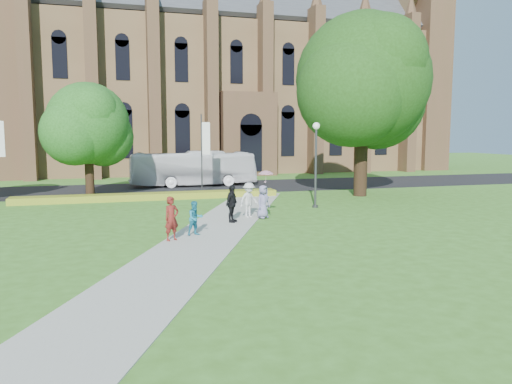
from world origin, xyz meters
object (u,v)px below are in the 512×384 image
object	(u,v)px
tour_coach	(193,169)
pedestrian_0	(172,219)
large_tree	(363,80)
streetlamp	(316,154)

from	to	relation	value
tour_coach	pedestrian_0	size ratio (longest dim) A/B	5.80
large_tree	pedestrian_0	xyz separation A→B (m)	(-15.23, -11.82, -7.39)
streetlamp	pedestrian_0	xyz separation A→B (m)	(-9.73, -7.32, -2.32)
streetlamp	large_tree	world-z (taller)	large_tree
streetlamp	pedestrian_0	distance (m)	12.39
pedestrian_0	streetlamp	bearing A→B (deg)	10.40
tour_coach	large_tree	bearing A→B (deg)	-135.30
large_tree	streetlamp	bearing A→B (deg)	-140.71
streetlamp	large_tree	size ratio (longest dim) A/B	0.40
streetlamp	tour_coach	distance (m)	15.75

